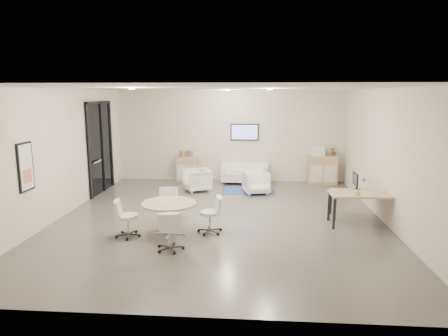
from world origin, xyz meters
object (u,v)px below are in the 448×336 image
object	(u,v)px
sideboard_right	(322,170)
armchair_right	(256,182)
sideboard_left	(187,169)
desk_front	(362,197)
armchair_left	(197,179)
round_table	(169,206)
desk_rear	(358,194)
loveseat	(245,174)

from	to	relation	value
sideboard_right	armchair_right	world-z (taller)	sideboard_right
sideboard_left	sideboard_right	world-z (taller)	sideboard_right
sideboard_right	desk_front	world-z (taller)	sideboard_right
armchair_left	sideboard_left	bearing A→B (deg)	173.98
sideboard_right	round_table	distance (m)	6.90
sideboard_left	round_table	distance (m)	5.53
armchair_right	desk_rear	distance (m)	3.40
desk_front	loveseat	bearing A→B (deg)	120.59
sideboard_right	loveseat	size ratio (longest dim) A/B	0.61
sideboard_left	armchair_right	size ratio (longest dim) A/B	1.15
sideboard_right	loveseat	world-z (taller)	sideboard_right
armchair_left	desk_rear	xyz separation A→B (m)	(4.41, -2.49, 0.21)
armchair_right	desk_rear	bearing A→B (deg)	-56.61
sideboard_left	loveseat	distance (m)	2.06
loveseat	armchair_right	world-z (taller)	armchair_right
desk_rear	desk_front	distance (m)	0.64
armchair_right	desk_front	distance (m)	3.81
loveseat	desk_rear	world-z (taller)	loveseat
sideboard_right	desk_rear	size ratio (longest dim) A/B	0.75
armchair_left	armchair_right	xyz separation A→B (m)	(1.89, -0.22, -0.01)
sideboard_right	desk_front	size ratio (longest dim) A/B	0.64
armchair_right	desk_front	world-z (taller)	desk_front
loveseat	armchair_right	bearing A→B (deg)	-73.15
armchair_left	round_table	distance (m)	4.07
loveseat	sideboard_right	bearing A→B (deg)	5.46
sideboard_right	round_table	bearing A→B (deg)	-127.60
desk_rear	round_table	size ratio (longest dim) A/B	1.09
armchair_right	sideboard_left	bearing A→B (deg)	131.13
loveseat	armchair_left	size ratio (longest dim) A/B	2.08
loveseat	armchair_left	world-z (taller)	armchair_left
loveseat	desk_rear	xyz separation A→B (m)	(2.90, -3.75, 0.28)
sideboard_left	loveseat	world-z (taller)	sideboard_left
loveseat	armchair_left	distance (m)	1.97
armchair_right	round_table	bearing A→B (deg)	-131.18
round_table	sideboard_left	bearing A→B (deg)	95.31
armchair_right	round_table	size ratio (longest dim) A/B	0.63
armchair_left	desk_front	distance (m)	5.35
sideboard_right	loveseat	distance (m)	2.68
sideboard_left	armchair_left	world-z (taller)	sideboard_left
armchair_left	round_table	size ratio (longest dim) A/B	0.65
desk_rear	armchair_left	bearing A→B (deg)	151.96
round_table	desk_front	bearing A→B (deg)	12.27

